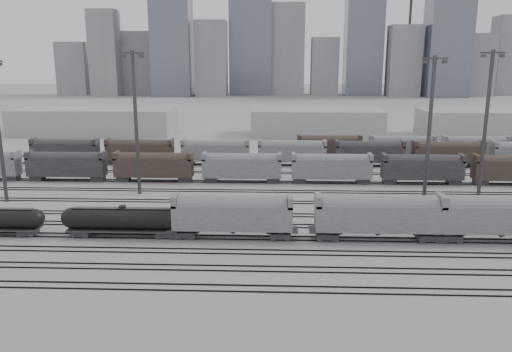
{
  "coord_description": "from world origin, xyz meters",
  "views": [
    {
      "loc": [
        -2.63,
        -60.83,
        22.71
      ],
      "look_at": [
        -5.85,
        19.96,
        4.0
      ],
      "focal_mm": 35.0,
      "sensor_mm": 36.0,
      "label": 1
    }
  ],
  "objects_px": {
    "tank_car_b": "(123,219)",
    "hopper_car_a": "(233,213)",
    "hopper_car_b": "(378,213)",
    "light_mast_c": "(429,131)",
    "hopper_car_c": "(503,214)"
  },
  "relations": [
    {
      "from": "tank_car_b",
      "to": "hopper_car_a",
      "type": "bearing_deg",
      "value": 0.0
    },
    {
      "from": "light_mast_c",
      "to": "hopper_car_a",
      "type": "bearing_deg",
      "value": -154.34
    },
    {
      "from": "hopper_car_a",
      "to": "hopper_car_c",
      "type": "bearing_deg",
      "value": 0.0
    },
    {
      "from": "tank_car_b",
      "to": "hopper_car_a",
      "type": "xyz_separation_m",
      "value": [
        14.48,
        0.0,
        1.1
      ]
    },
    {
      "from": "tank_car_b",
      "to": "hopper_car_a",
      "type": "height_order",
      "value": "hopper_car_a"
    },
    {
      "from": "tank_car_b",
      "to": "hopper_car_a",
      "type": "relative_size",
      "value": 1.05
    },
    {
      "from": "tank_car_b",
      "to": "hopper_car_c",
      "type": "height_order",
      "value": "hopper_car_c"
    },
    {
      "from": "hopper_car_b",
      "to": "light_mast_c",
      "type": "relative_size",
      "value": 0.69
    },
    {
      "from": "hopper_car_b",
      "to": "hopper_car_c",
      "type": "bearing_deg",
      "value": 0.0
    },
    {
      "from": "hopper_car_b",
      "to": "light_mast_c",
      "type": "bearing_deg",
      "value": 54.47
    },
    {
      "from": "hopper_car_c",
      "to": "light_mast_c",
      "type": "height_order",
      "value": "light_mast_c"
    },
    {
      "from": "tank_car_b",
      "to": "hopper_car_a",
      "type": "distance_m",
      "value": 14.52
    },
    {
      "from": "tank_car_b",
      "to": "light_mast_c",
      "type": "relative_size",
      "value": 0.7
    },
    {
      "from": "hopper_car_a",
      "to": "light_mast_c",
      "type": "height_order",
      "value": "light_mast_c"
    },
    {
      "from": "hopper_car_a",
      "to": "hopper_car_c",
      "type": "height_order",
      "value": "hopper_car_c"
    }
  ]
}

